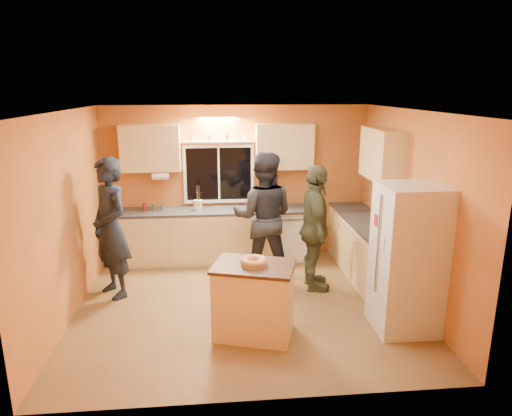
{
  "coord_description": "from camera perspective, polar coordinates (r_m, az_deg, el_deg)",
  "views": [
    {
      "loc": [
        -0.39,
        -5.7,
        2.88
      ],
      "look_at": [
        0.19,
        0.4,
        1.25
      ],
      "focal_mm": 32.0,
      "sensor_mm": 36.0,
      "label": 1
    }
  ],
  "objects": [
    {
      "name": "refrigerator",
      "position": [
        5.76,
        18.41,
        -6.06
      ],
      "size": [
        0.72,
        0.7,
        1.8
      ],
      "primitive_type": "cube",
      "color": "silver",
      "rests_on": "ground"
    },
    {
      "name": "person_right",
      "position": [
        6.6,
        7.39,
        -2.55
      ],
      "size": [
        0.5,
        1.1,
        1.84
      ],
      "primitive_type": "imported",
      "rotation": [
        0.0,
        0.0,
        1.52
      ],
      "color": "#393C26",
      "rests_on": "ground"
    },
    {
      "name": "person_center",
      "position": [
        6.88,
        0.92,
        -1.12
      ],
      "size": [
        1.08,
        0.91,
        1.97
      ],
      "primitive_type": "imported",
      "rotation": [
        0.0,
        0.0,
        2.95
      ],
      "color": "black",
      "rests_on": "ground"
    },
    {
      "name": "bundt_pastry",
      "position": [
        5.29,
        -0.28,
        -6.67
      ],
      "size": [
        0.31,
        0.31,
        0.09
      ],
      "primitive_type": "torus",
      "color": "tan",
      "rests_on": "island"
    },
    {
      "name": "island",
      "position": [
        5.49,
        -0.28,
        -11.4
      ],
      "size": [
        1.07,
        0.87,
        0.9
      ],
      "rotation": [
        0.0,
        0.0,
        -0.3
      ],
      "color": "tan",
      "rests_on": "ground"
    },
    {
      "name": "back_counter",
      "position": [
        7.8,
        -2.18,
        -3.3
      ],
      "size": [
        4.23,
        0.62,
        0.9
      ],
      "color": "tan",
      "rests_on": "ground"
    },
    {
      "name": "ground",
      "position": [
        6.4,
        -1.36,
        -11.9
      ],
      "size": [
        4.5,
        4.5,
        0.0
      ],
      "primitive_type": "plane",
      "color": "brown",
      "rests_on": "ground"
    },
    {
      "name": "utensil_crock",
      "position": [
        7.63,
        -7.28,
        0.36
      ],
      "size": [
        0.14,
        0.14,
        0.17
      ],
      "primitive_type": "cylinder",
      "color": "beige",
      "rests_on": "back_counter"
    },
    {
      "name": "red_box",
      "position": [
        6.84,
        15.49,
        -2.24
      ],
      "size": [
        0.19,
        0.17,
        0.07
      ],
      "primitive_type": "cube",
      "rotation": [
        0.0,
        0.0,
        -0.35
      ],
      "color": "maroon",
      "rests_on": "right_counter"
    },
    {
      "name": "person_left",
      "position": [
        6.63,
        -17.72,
        -2.45
      ],
      "size": [
        0.82,
        0.86,
        1.98
      ],
      "primitive_type": "imported",
      "rotation": [
        0.0,
        0.0,
        -0.9
      ],
      "color": "black",
      "rests_on": "ground"
    },
    {
      "name": "potted_plant",
      "position": [
        6.75,
        15.68,
        -1.44
      ],
      "size": [
        0.33,
        0.3,
        0.3
      ],
      "primitive_type": "imported",
      "rotation": [
        0.0,
        0.0,
        0.28
      ],
      "color": "gray",
      "rests_on": "right_counter"
    },
    {
      "name": "room_shell",
      "position": [
        6.26,
        -0.63,
        3.22
      ],
      "size": [
        4.54,
        4.04,
        2.61
      ],
      "color": "orange",
      "rests_on": "ground"
    },
    {
      "name": "mixing_bowl",
      "position": [
        7.64,
        0.4,
        0.21
      ],
      "size": [
        0.51,
        0.51,
        0.1
      ],
      "primitive_type": "imported",
      "rotation": [
        0.0,
        0.0,
        0.38
      ],
      "color": "black",
      "rests_on": "back_counter"
    },
    {
      "name": "right_counter",
      "position": [
        7.06,
        14.39,
        -5.76
      ],
      "size": [
        0.62,
        1.84,
        0.9
      ],
      "color": "tan",
      "rests_on": "ground"
    }
  ]
}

